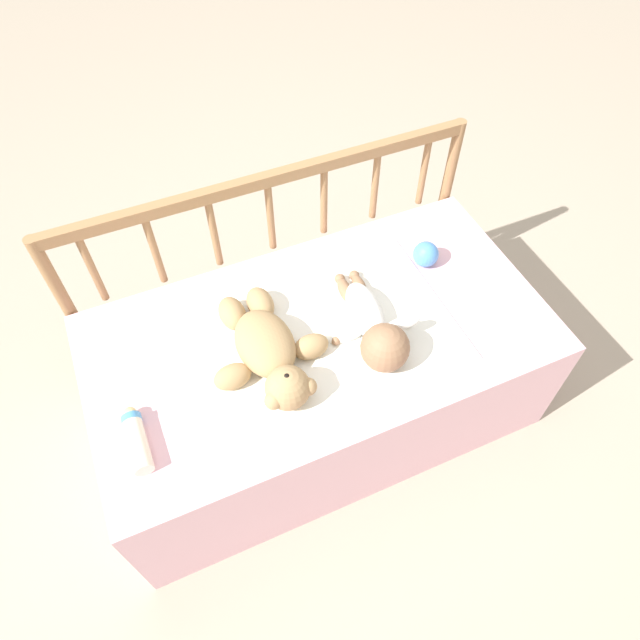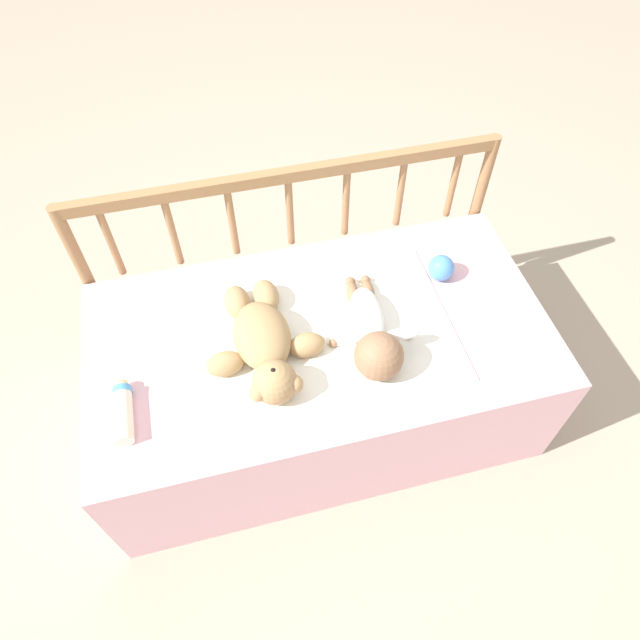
% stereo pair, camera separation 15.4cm
% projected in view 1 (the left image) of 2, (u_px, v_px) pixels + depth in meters
% --- Properties ---
extents(ground_plane, '(12.00, 12.00, 0.00)m').
position_uv_depth(ground_plane, '(320.00, 407.00, 1.94)').
color(ground_plane, tan).
extents(crib_mattress, '(1.30, 0.69, 0.43)m').
position_uv_depth(crib_mattress, '(320.00, 373.00, 1.76)').
color(crib_mattress, '#EDB7C6').
rests_on(crib_mattress, ground_plane).
extents(crib_rail, '(1.30, 0.04, 0.71)m').
position_uv_depth(crib_rail, '(271.00, 227.00, 1.73)').
color(crib_rail, '#997047').
rests_on(crib_rail, ground_plane).
extents(blanket, '(0.78, 0.50, 0.01)m').
position_uv_depth(blanket, '(314.00, 337.00, 1.58)').
color(blanket, white).
rests_on(blanket, crib_mattress).
extents(teddy_bear, '(0.32, 0.41, 0.12)m').
position_uv_depth(teddy_bear, '(268.00, 350.00, 1.50)').
color(teddy_bear, tan).
rests_on(teddy_bear, crib_mattress).
extents(baby, '(0.24, 0.38, 0.13)m').
position_uv_depth(baby, '(374.00, 329.00, 1.54)').
color(baby, white).
rests_on(baby, crib_mattress).
extents(toy_ball, '(0.08, 0.08, 0.08)m').
position_uv_depth(toy_ball, '(426.00, 254.00, 1.72)').
color(toy_ball, '#4C8CDB').
rests_on(toy_ball, crib_mattress).
extents(baby_bottle, '(0.05, 0.18, 0.05)m').
position_uv_depth(baby_bottle, '(136.00, 438.00, 1.37)').
color(baby_bottle, '#F4E5CC').
rests_on(baby_bottle, crib_mattress).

